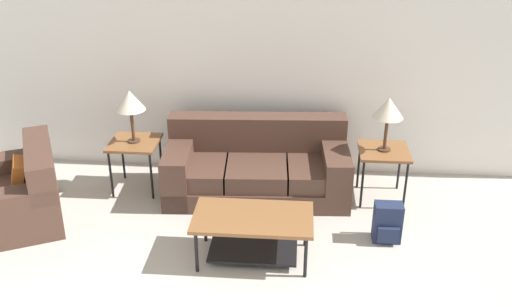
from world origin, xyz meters
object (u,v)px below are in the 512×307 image
object	(u,v)px
side_table_left	(135,146)
side_table_right	(383,155)
table_lamp_right	(388,109)
backpack	(387,223)
table_lamp_left	(130,101)
armchair	(14,196)
couch	(257,169)
coffee_table	(253,227)

from	to	relation	value
side_table_left	side_table_right	world-z (taller)	same
table_lamp_right	backpack	xyz separation A→B (m)	(-0.03, -0.84, -0.87)
side_table_right	backpack	size ratio (longest dim) A/B	1.46
table_lamp_left	armchair	bearing A→B (deg)	-144.00
couch	backpack	world-z (taller)	couch
couch	side_table_right	distance (m)	1.40
coffee_table	side_table_left	xyz separation A→B (m)	(-1.44, 1.24, 0.19)
side_table_right	backpack	distance (m)	0.91
couch	table_lamp_right	size ratio (longest dim) A/B	3.45
side_table_left	coffee_table	bearing A→B (deg)	-40.92
coffee_table	table_lamp_right	size ratio (longest dim) A/B	1.83
armchair	table_lamp_left	xyz separation A→B (m)	(1.07, 0.78, 0.78)
couch	table_lamp_left	xyz separation A→B (m)	(-1.37, -0.02, 0.77)
side_table_left	table_lamp_right	xyz separation A→B (m)	(2.75, 0.00, 0.53)
table_lamp_left	table_lamp_right	bearing A→B (deg)	0.00
side_table_left	backpack	distance (m)	2.87
couch	side_table_left	distance (m)	1.39
armchair	side_table_left	world-z (taller)	armchair
coffee_table	table_lamp_left	bearing A→B (deg)	139.08
side_table_left	couch	bearing A→B (deg)	0.84
table_lamp_left	side_table_left	bearing A→B (deg)	-63.43
couch	table_lamp_left	world-z (taller)	table_lamp_left
side_table_left	table_lamp_right	distance (m)	2.80
armchair	side_table_right	xyz separation A→B (m)	(3.82, 0.78, 0.24)
couch	side_table_left	xyz separation A→B (m)	(-1.37, -0.02, 0.24)
armchair	coffee_table	size ratio (longest dim) A/B	1.30
armchair	backpack	xyz separation A→B (m)	(3.79, -0.07, -0.09)
table_lamp_right	armchair	bearing A→B (deg)	-168.50
side_table_right	backpack	bearing A→B (deg)	-92.07
couch	coffee_table	size ratio (longest dim) A/B	1.88
armchair	side_table_right	distance (m)	3.90
side_table_right	coffee_table	bearing A→B (deg)	-136.56
table_lamp_left	backpack	bearing A→B (deg)	-17.26
side_table_left	table_lamp_left	world-z (taller)	table_lamp_left
couch	armchair	bearing A→B (deg)	-161.91
couch	side_table_right	world-z (taller)	couch
coffee_table	table_lamp_right	distance (m)	1.95
side_table_right	side_table_left	bearing A→B (deg)	180.00
side_table_right	backpack	xyz separation A→B (m)	(-0.03, -0.84, -0.33)
coffee_table	table_lamp_left	xyz separation A→B (m)	(-1.44, 1.24, 0.72)
armchair	table_lamp_left	size ratio (longest dim) A/B	2.38
couch	backpack	bearing A→B (deg)	-32.69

